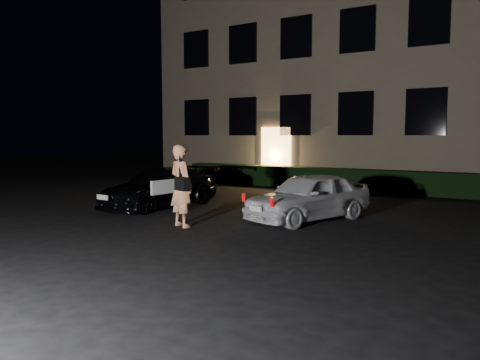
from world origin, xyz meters
The scene contains 6 objects.
ground centered at (0.00, 0.00, 0.00)m, with size 80.00×80.00×0.00m, color black.
building centered at (0.00, 14.99, 6.00)m, with size 20.00×8.11×12.00m.
hedge centered at (0.00, 10.50, 0.42)m, with size 15.00×0.70×0.85m, color black.
sedan centered at (-3.48, 3.42, 0.58)m, with size 1.95×4.19×1.17m.
hatch centered at (1.21, 3.72, 0.61)m, with size 2.58×3.84×1.21m.
man centered at (-0.98, 1.35, 0.97)m, with size 0.81×0.67×1.93m.
Camera 1 is at (5.94, -7.13, 2.13)m, focal length 35.00 mm.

